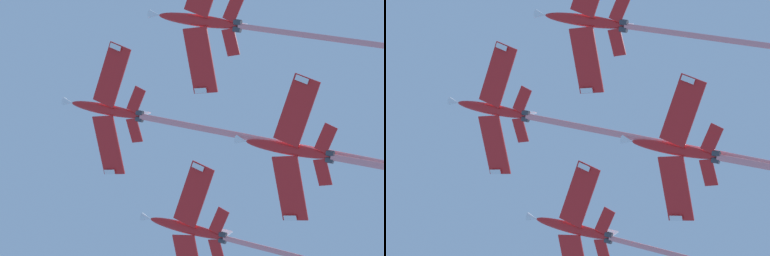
# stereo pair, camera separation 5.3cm
# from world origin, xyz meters

# --- Properties ---
(jet_lead) EXTENTS (36.31, 47.23, 29.62)m
(jet_lead) POSITION_xyz_m (11.80, 13.55, 116.43)
(jet_lead) COLOR red
(jet_left_wing) EXTENTS (31.78, 40.65, 25.82)m
(jet_left_wing) POSITION_xyz_m (-4.84, 15.62, 110.93)
(jet_left_wing) COLOR red
(jet_right_wing) EXTENTS (31.24, 39.61, 25.70)m
(jet_right_wing) POSITION_xyz_m (19.78, -1.36, 111.99)
(jet_right_wing) COLOR red
(jet_slot) EXTENTS (34.62, 43.38, 28.36)m
(jet_slot) POSITION_xyz_m (-1.33, -5.87, 102.93)
(jet_slot) COLOR red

